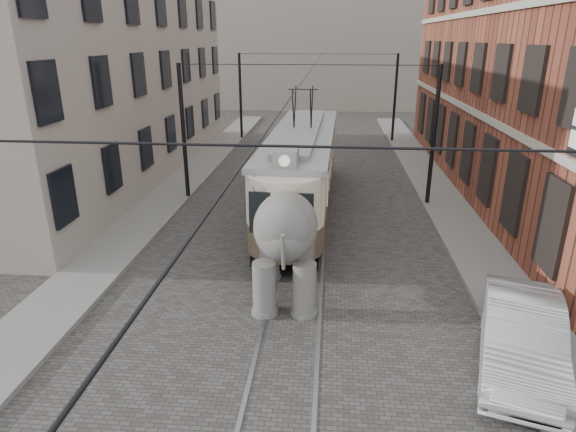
# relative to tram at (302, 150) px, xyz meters

# --- Properties ---
(ground) EXTENTS (120.00, 120.00, 0.00)m
(ground) POSITION_rel_tram_xyz_m (0.31, -5.34, -2.54)
(ground) COLOR #494744
(tram_rails) EXTENTS (1.54, 80.00, 0.02)m
(tram_rails) POSITION_rel_tram_xyz_m (0.31, -5.34, -2.53)
(tram_rails) COLOR slate
(tram_rails) RESTS_ON ground
(sidewalk_right) EXTENTS (2.00, 60.00, 0.15)m
(sidewalk_right) POSITION_rel_tram_xyz_m (6.31, -5.34, -2.46)
(sidewalk_right) COLOR slate
(sidewalk_right) RESTS_ON ground
(sidewalk_left) EXTENTS (2.00, 60.00, 0.15)m
(sidewalk_left) POSITION_rel_tram_xyz_m (-6.19, -5.34, -2.46)
(sidewalk_left) COLOR slate
(sidewalk_left) RESTS_ON ground
(brick_building) EXTENTS (8.00, 26.00, 12.00)m
(brick_building) POSITION_rel_tram_xyz_m (11.31, 3.66, 3.46)
(brick_building) COLOR brown
(brick_building) RESTS_ON ground
(stucco_building) EXTENTS (7.00, 24.00, 10.00)m
(stucco_building) POSITION_rel_tram_xyz_m (-10.69, 4.66, 2.46)
(stucco_building) COLOR gray
(stucco_building) RESTS_ON ground
(distant_block) EXTENTS (28.00, 10.00, 14.00)m
(distant_block) POSITION_rel_tram_xyz_m (0.31, 34.66, 4.46)
(distant_block) COLOR gray
(distant_block) RESTS_ON ground
(catenary) EXTENTS (11.00, 30.20, 6.00)m
(catenary) POSITION_rel_tram_xyz_m (0.11, -0.34, 0.46)
(catenary) COLOR black
(catenary) RESTS_ON ground
(tram) EXTENTS (2.98, 12.86, 5.08)m
(tram) POSITION_rel_tram_xyz_m (0.00, 0.00, 0.00)
(tram) COLOR beige
(tram) RESTS_ON ground
(elephant) EXTENTS (3.30, 5.60, 3.33)m
(elephant) POSITION_rel_tram_xyz_m (0.02, -7.83, -0.87)
(elephant) COLOR #5F5D57
(elephant) RESTS_ON ground
(parked_car) EXTENTS (2.87, 4.91, 1.53)m
(parked_car) POSITION_rel_tram_xyz_m (5.56, -10.58, -1.77)
(parked_car) COLOR #9D9EA2
(parked_car) RESTS_ON ground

